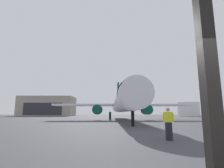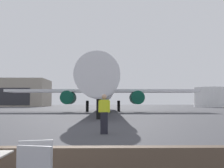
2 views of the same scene
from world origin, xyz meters
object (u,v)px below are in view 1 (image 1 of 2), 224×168
at_px(airplane, 122,103).
at_px(distant_hangar, 48,106).
at_px(fuel_storage_tank, 188,109).
at_px(ground_crew_worker, 168,123).

height_order(airplane, distant_hangar, airplane).
distance_m(distant_hangar, fuel_storage_tank, 64.86).
distance_m(airplane, ground_crew_worker, 24.83).
xyz_separation_m(airplane, distant_hangar, (-32.67, 52.21, 1.27)).
relative_size(airplane, distant_hangar, 1.48).
bearing_deg(ground_crew_worker, airplane, 91.43).
height_order(distant_hangar, fuel_storage_tank, distant_hangar).
xyz_separation_m(ground_crew_worker, distant_hangar, (-33.29, 76.92, 3.71)).
distance_m(airplane, fuel_storage_tank, 50.15).
relative_size(ground_crew_worker, fuel_storage_tank, 0.19).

